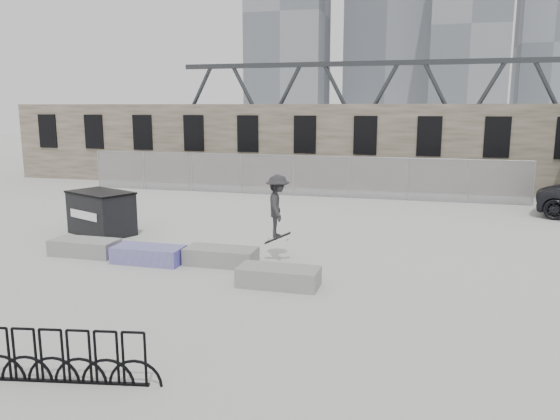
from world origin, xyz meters
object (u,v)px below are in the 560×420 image
object	(u,v)px
planter_far_left	(85,247)
skateboarder	(278,206)
planter_center_right	(221,255)
bike_rack	(12,355)
dumpster	(101,213)
planter_offset	(279,276)
planter_center_left	(149,254)

from	to	relation	value
planter_far_left	skateboarder	distance (m)	5.96
planter_center_right	bike_rack	distance (m)	7.14
dumpster	planter_center_right	bearing A→B (deg)	-0.51
planter_center_right	planter_offset	bearing A→B (deg)	-34.08
planter_center_right	skateboarder	xyz separation A→B (m)	(1.45, 0.75, 1.34)
bike_rack	skateboarder	distance (m)	8.25
planter_offset	dumpster	xyz separation A→B (m)	(-7.39, 3.79, 0.50)
planter_far_left	planter_center_right	distance (m)	4.29
planter_offset	bike_rack	world-z (taller)	bike_rack
dumpster	planter_offset	bearing A→B (deg)	-3.44
bike_rack	skateboarder	bearing A→B (deg)	73.69
planter_offset	skateboarder	distance (m)	2.60
planter_center_left	dumpster	size ratio (longest dim) A/B	0.76
planter_center_left	bike_rack	xyz separation A→B (m)	(1.20, -6.72, 0.18)
planter_center_left	dumpster	distance (m)	4.33
planter_offset	dumpster	bearing A→B (deg)	152.83
dumpster	planter_center_left	bearing A→B (deg)	-16.41
planter_center_left	planter_center_right	bearing A→B (deg)	10.24
planter_offset	dumpster	world-z (taller)	dumpster
planter_center_right	planter_far_left	bearing A→B (deg)	-178.24
dumpster	skateboarder	distance (m)	7.03
planter_center_left	bike_rack	distance (m)	6.83
planter_center_right	planter_offset	xyz separation A→B (m)	(2.06, -1.39, 0.00)
skateboarder	bike_rack	bearing A→B (deg)	147.29
bike_rack	skateboarder	xyz separation A→B (m)	(2.29, 7.84, 1.16)
planter_center_left	skateboarder	size ratio (longest dim) A/B	1.00
planter_far_left	planter_offset	bearing A→B (deg)	-11.23
planter_center_right	skateboarder	distance (m)	2.11
planter_far_left	planter_center_right	bearing A→B (deg)	1.76
planter_offset	skateboarder	bearing A→B (deg)	105.90
planter_far_left	dumpster	world-z (taller)	dumpster
dumpster	bike_rack	bearing A→B (deg)	-40.95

